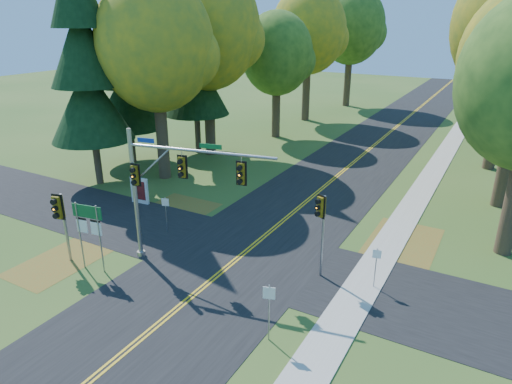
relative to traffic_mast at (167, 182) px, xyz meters
The scene contains 26 objects.
ground 4.99m from the traffic_mast, ahead, with size 160.00×160.00×0.00m, color #2F511C.
road_main 4.98m from the traffic_mast, ahead, with size 8.00×160.00×0.02m, color black.
road_cross 5.52m from the traffic_mast, 42.56° to the left, with size 60.00×6.00×0.02m, color black.
centerline_left 4.92m from the traffic_mast, ahead, with size 0.10×160.00×0.01m, color gold.
centerline_right 5.02m from the traffic_mast, ahead, with size 0.10×160.00×0.01m, color gold.
sidewalk_east 9.77m from the traffic_mast, ahead, with size 1.60×160.00×0.06m, color #9E998E.
leaf_patch_w_near 7.23m from the traffic_mast, 131.41° to the left, with size 4.00×6.00×0.00m, color brown.
leaf_patch_e 12.15m from the traffic_mast, 34.21° to the left, with size 3.50×8.00×0.00m, color brown.
leaf_patch_w_far 6.96m from the traffic_mast, 152.00° to the right, with size 3.00×5.00×0.00m, color brown.
tree_w_a 13.99m from the traffic_mast, 131.02° to the left, with size 8.00×8.00×14.15m.
tree_w_b 19.98m from the traffic_mast, 118.61° to the left, with size 8.60×8.60×15.38m.
tree_w_c 26.08m from the traffic_mast, 105.55° to the left, with size 6.80×6.80×11.91m.
tree_w_d 34.86m from the traffic_mast, 102.60° to the left, with size 8.20×8.20×14.56m.
tree_e_d 35.56m from the traffic_mast, 70.35° to the left, with size 7.00×7.00×12.32m.
tree_w_e 45.31m from the traffic_mast, 98.07° to the left, with size 8.40×8.40×14.97m.
pine_a 14.38m from the traffic_mast, 151.68° to the left, with size 5.60×5.60×19.48m.
pine_b 18.02m from the traffic_mast, 139.57° to the left, with size 5.60×5.60×17.31m.
pine_c 20.17m from the traffic_mast, 122.33° to the left, with size 5.60×5.60×20.56m.
traffic_mast is the anchor object (origin of this frame).
east_signal_pole 7.20m from the traffic_mast, 18.42° to the left, with size 0.45×0.54×4.10m.
ped_signal_pole 5.39m from the traffic_mast, 150.56° to the right, with size 0.56×0.66×3.63m.
route_sign_cluster 4.10m from the traffic_mast, 139.95° to the right, with size 1.58×0.30×3.41m.
info_kiosk 8.97m from the traffic_mast, 143.29° to the left, with size 1.26×0.30×1.73m.
reg_sign_e_north 10.05m from the traffic_mast, 15.89° to the left, with size 0.37×0.09×1.97m.
reg_sign_e_south 7.81m from the traffic_mast, 22.10° to the right, with size 0.44×0.17×2.38m.
reg_sign_w 4.41m from the traffic_mast, 133.80° to the left, with size 0.39×0.17×2.13m.
Camera 1 is at (10.63, -15.55, 11.36)m, focal length 32.00 mm.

